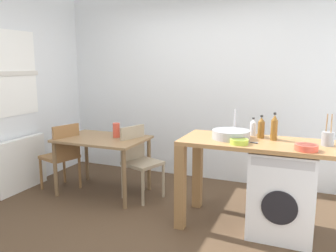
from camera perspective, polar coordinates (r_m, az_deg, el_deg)
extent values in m
plane|color=#4C3826|center=(3.69, -3.42, -16.50)|extent=(5.46, 5.46, 0.00)
cube|color=silver|center=(4.93, 5.35, 6.67)|extent=(4.60, 0.10, 2.70)
cube|color=white|center=(4.81, -25.28, 8.03)|extent=(0.01, 0.90, 1.10)
cube|color=beige|center=(4.80, -25.21, 8.03)|extent=(0.02, 0.96, 0.06)
cube|color=white|center=(4.93, -23.60, -5.98)|extent=(0.10, 0.80, 0.70)
cube|color=olive|center=(4.40, -11.04, -2.16)|extent=(1.10, 0.76, 0.03)
cylinder|color=brown|center=(4.53, -18.52, -6.97)|extent=(0.05, 0.05, 0.71)
cylinder|color=brown|center=(3.97, -7.39, -8.96)|extent=(0.05, 0.05, 0.71)
cylinder|color=brown|center=(5.03, -13.60, -5.03)|extent=(0.05, 0.05, 0.71)
cylinder|color=brown|center=(4.53, -3.23, -6.46)|extent=(0.05, 0.05, 0.71)
cube|color=olive|center=(4.75, -17.88, -4.96)|extent=(0.50, 0.50, 0.04)
cube|color=olive|center=(4.55, -16.79, -2.64)|extent=(0.14, 0.37, 0.45)
cylinder|color=olive|center=(4.87, -20.68, -7.51)|extent=(0.04, 0.04, 0.45)
cylinder|color=olive|center=(5.05, -17.14, -6.66)|extent=(0.04, 0.04, 0.45)
cylinder|color=olive|center=(4.58, -18.38, -8.51)|extent=(0.04, 0.04, 0.45)
cylinder|color=olive|center=(4.77, -14.71, -7.56)|extent=(0.04, 0.04, 0.45)
cube|color=gray|center=(4.24, -4.27, -6.31)|extent=(0.51, 0.51, 0.04)
cube|color=gray|center=(4.31, -5.99, -2.97)|extent=(0.16, 0.37, 0.45)
cylinder|color=gray|center=(4.31, -0.81, -9.13)|extent=(0.04, 0.04, 0.45)
cylinder|color=gray|center=(4.07, -4.28, -10.37)|extent=(0.04, 0.04, 0.45)
cylinder|color=gray|center=(4.55, -4.19, -8.10)|extent=(0.04, 0.04, 0.45)
cylinder|color=gray|center=(4.32, -7.65, -9.19)|extent=(0.04, 0.04, 0.45)
cube|color=#9E7042|center=(3.45, 14.83, -2.79)|extent=(1.50, 0.68, 0.04)
cube|color=olive|center=(3.47, 2.09, -10.30)|extent=(0.10, 0.10, 0.88)
cube|color=olive|center=(3.99, 5.01, -7.55)|extent=(0.10, 0.10, 0.88)
cube|color=silver|center=(3.56, 18.73, -10.49)|extent=(0.60, 0.60, 0.86)
cylinder|color=black|center=(3.29, 18.31, -13.00)|extent=(0.32, 0.02, 0.32)
cube|color=#B2B2B7|center=(3.16, 18.75, -6.06)|extent=(0.54, 0.01, 0.08)
cylinder|color=#9EA0A5|center=(3.48, 10.60, -1.41)|extent=(0.38, 0.38, 0.09)
cylinder|color=#B2B2B7|center=(3.63, 11.24, 0.59)|extent=(0.02, 0.02, 0.28)
cylinder|color=silver|center=(3.68, 14.18, -0.52)|extent=(0.07, 0.07, 0.14)
cone|color=silver|center=(3.66, 14.24, 0.85)|extent=(0.06, 0.06, 0.04)
cylinder|color=#262626|center=(3.66, 14.26, 1.27)|extent=(0.03, 0.03, 0.02)
cylinder|color=brown|center=(3.58, 15.47, -0.63)|extent=(0.07, 0.07, 0.17)
cone|color=brown|center=(3.56, 15.55, 1.09)|extent=(0.06, 0.06, 0.05)
cylinder|color=#262626|center=(3.55, 15.58, 1.62)|extent=(0.03, 0.03, 0.02)
cylinder|color=brown|center=(3.51, 17.50, -0.68)|extent=(0.07, 0.07, 0.20)
cone|color=brown|center=(3.49, 17.61, 1.39)|extent=(0.06, 0.06, 0.06)
cylinder|color=#262626|center=(3.48, 17.65, 2.02)|extent=(0.03, 0.03, 0.02)
cylinder|color=#A8C63D|center=(3.27, 11.94, -2.60)|extent=(0.17, 0.17, 0.05)
cylinder|color=olive|center=(3.26, 11.95, -2.39)|extent=(0.14, 0.14, 0.02)
cylinder|color=gray|center=(3.46, 25.40, -1.97)|extent=(0.11, 0.11, 0.13)
cylinder|color=#99724C|center=(3.44, 25.28, 0.44)|extent=(0.01, 0.04, 0.18)
cylinder|color=#99724C|center=(3.42, 25.93, 0.34)|extent=(0.01, 0.05, 0.18)
cylinder|color=#D84C38|center=(3.20, 22.35, -3.38)|extent=(0.20, 0.20, 0.05)
cylinder|color=maroon|center=(3.20, 22.37, -3.14)|extent=(0.16, 0.16, 0.03)
cylinder|color=#D84C38|center=(4.38, -8.73, -0.70)|extent=(0.09, 0.09, 0.19)
cube|color=#B2B2B7|center=(3.35, 13.78, -2.69)|extent=(0.15, 0.06, 0.01)
cube|color=#262628|center=(3.35, 13.78, -2.69)|extent=(0.15, 0.06, 0.01)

